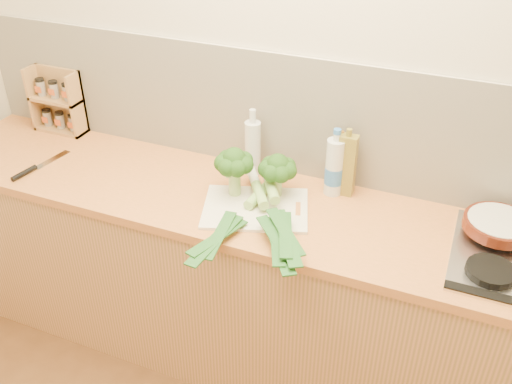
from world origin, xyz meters
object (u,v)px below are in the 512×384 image
at_px(chopping_board, 256,208).
at_px(chefs_knife, 31,170).
at_px(spice_rack, 59,104).
at_px(skillet, 500,224).

distance_m(chopping_board, chefs_knife, 1.06).
bearing_deg(chopping_board, spice_rack, 147.83).
height_order(chefs_knife, spice_rack, spice_rack).
bearing_deg(chopping_board, chefs_knife, 167.56).
xyz_separation_m(chopping_board, chefs_knife, (-1.05, -0.11, 0.00)).
distance_m(chopping_board, skillet, 0.93).
bearing_deg(skillet, spice_rack, 153.67).
bearing_deg(spice_rack, skillet, -3.26).
xyz_separation_m(chopping_board, skillet, (0.91, 0.18, 0.05)).
xyz_separation_m(chefs_knife, skillet, (1.96, 0.28, 0.05)).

